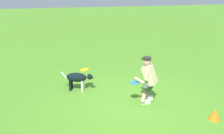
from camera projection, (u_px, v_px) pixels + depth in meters
ground_plane at (132, 105)px, 6.28m from camera, size 60.00×60.00×0.00m
person at (148, 78)px, 6.23m from camera, size 0.71×0.60×1.29m
dog at (78, 78)px, 7.04m from camera, size 1.00×0.49×0.59m
frisbee_flying at (84, 70)px, 6.92m from camera, size 0.38×0.38×0.09m
frisbee_held at (135, 83)px, 6.18m from camera, size 0.29×0.29×0.04m
training_cone at (215, 114)px, 5.55m from camera, size 0.27×0.27×0.30m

